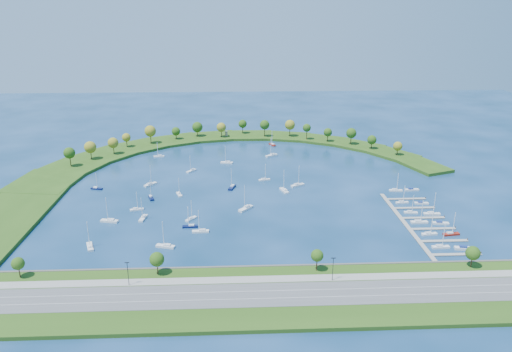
{
  "coord_description": "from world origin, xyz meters",
  "views": [
    {
      "loc": [
        -7.75,
        -280.86,
        104.27
      ],
      "look_at": [
        5.0,
        5.0,
        4.0
      ],
      "focal_mm": 33.9,
      "sensor_mm": 36.0,
      "label": 1
    }
  ],
  "objects_px": {
    "docked_boat_3": "(451,233)",
    "moored_boat_21": "(150,184)",
    "moored_boat_13": "(166,246)",
    "docked_boat_8": "(402,202)",
    "moored_boat_5": "(110,220)",
    "moored_boat_9": "(272,144)",
    "moored_boat_15": "(232,187)",
    "moored_boat_18": "(272,155)",
    "moored_boat_17": "(179,194)",
    "docked_boat_0": "(441,246)",
    "docked_boat_4": "(419,221)",
    "moored_boat_2": "(137,209)",
    "moored_boat_11": "(298,185)",
    "moored_boat_20": "(191,218)",
    "moored_boat_3": "(284,190)",
    "docked_boat_9": "(421,203)",
    "moored_boat_12": "(90,246)",
    "docked_boat_2": "(429,233)",
    "moored_boat_4": "(190,226)",
    "moored_boat_6": "(159,156)",
    "moored_boat_19": "(143,217)",
    "moored_boat_8": "(201,231)",
    "moored_boat_16": "(246,208)",
    "docked_boat_10": "(396,190)",
    "moored_boat_1": "(264,179)",
    "harbor_tower": "(226,133)",
    "moored_boat_7": "(191,170)",
    "moored_boat_14": "(227,162)",
    "moored_boat_0": "(97,188)",
    "docked_boat_6": "(411,212)",
    "docked_boat_1": "(465,248)",
    "docked_boat_11": "(412,190)",
    "dock_system": "(419,223)",
    "docked_boat_7": "(432,213)",
    "moored_boat_10": "(151,197)"
  },
  "relations": [
    {
      "from": "moored_boat_12",
      "to": "docked_boat_2",
      "type": "height_order",
      "value": "moored_boat_12"
    },
    {
      "from": "moored_boat_3",
      "to": "docked_boat_9",
      "type": "xyz_separation_m",
      "value": [
        74.84,
        -22.71,
        -0.38
      ]
    },
    {
      "from": "moored_boat_9",
      "to": "moored_boat_12",
      "type": "bearing_deg",
      "value": 124.18
    },
    {
      "from": "moored_boat_14",
      "to": "docked_boat_10",
      "type": "relative_size",
      "value": 1.12
    },
    {
      "from": "docked_boat_9",
      "to": "moored_boat_6",
      "type": "bearing_deg",
      "value": 154.74
    },
    {
      "from": "moored_boat_5",
      "to": "docked_boat_10",
      "type": "height_order",
      "value": "moored_boat_5"
    },
    {
      "from": "moored_boat_8",
      "to": "moored_boat_16",
      "type": "relative_size",
      "value": 0.84
    },
    {
      "from": "dock_system",
      "to": "docked_boat_6",
      "type": "xyz_separation_m",
      "value": [
        0.24,
        13.37,
        0.51
      ]
    },
    {
      "from": "moored_boat_16",
      "to": "docked_boat_7",
      "type": "xyz_separation_m",
      "value": [
        98.52,
        -11.43,
        -0.06
      ]
    },
    {
      "from": "moored_boat_13",
      "to": "docked_boat_8",
      "type": "bearing_deg",
      "value": -143.72
    },
    {
      "from": "moored_boat_4",
      "to": "moored_boat_5",
      "type": "height_order",
      "value": "moored_boat_5"
    },
    {
      "from": "docked_boat_3",
      "to": "moored_boat_21",
      "type": "bearing_deg",
      "value": 146.26
    },
    {
      "from": "docked_boat_10",
      "to": "moored_boat_4",
      "type": "bearing_deg",
      "value": -155.31
    },
    {
      "from": "moored_boat_17",
      "to": "docked_boat_0",
      "type": "xyz_separation_m",
      "value": [
        126.53,
        -71.46,
        0.02
      ]
    },
    {
      "from": "moored_boat_2",
      "to": "docked_boat_1",
      "type": "height_order",
      "value": "moored_boat_2"
    },
    {
      "from": "moored_boat_6",
      "to": "moored_boat_11",
      "type": "height_order",
      "value": "moored_boat_11"
    },
    {
      "from": "harbor_tower",
      "to": "moored_boat_12",
      "type": "bearing_deg",
      "value": -107.13
    },
    {
      "from": "harbor_tower",
      "to": "docked_boat_2",
      "type": "bearing_deg",
      "value": -61.82
    },
    {
      "from": "docked_boat_9",
      "to": "dock_system",
      "type": "bearing_deg",
      "value": -106.52
    },
    {
      "from": "harbor_tower",
      "to": "docked_boat_6",
      "type": "xyz_separation_m",
      "value": [
        100.64,
        -161.82,
        -3.18
      ]
    },
    {
      "from": "moored_boat_5",
      "to": "moored_boat_9",
      "type": "distance_m",
      "value": 170.3
    },
    {
      "from": "moored_boat_6",
      "to": "moored_boat_19",
      "type": "bearing_deg",
      "value": 86.61
    },
    {
      "from": "moored_boat_9",
      "to": "docked_boat_9",
      "type": "bearing_deg",
      "value": -175.49
    },
    {
      "from": "moored_boat_18",
      "to": "docked_boat_4",
      "type": "distance_m",
      "value": 137.37
    },
    {
      "from": "moored_boat_20",
      "to": "docked_boat_10",
      "type": "distance_m",
      "value": 124.39
    },
    {
      "from": "harbor_tower",
      "to": "moored_boat_21",
      "type": "relative_size",
      "value": 0.31
    },
    {
      "from": "docked_boat_0",
      "to": "docked_boat_11",
      "type": "bearing_deg",
      "value": 78.55
    },
    {
      "from": "moored_boat_11",
      "to": "moored_boat_20",
      "type": "relative_size",
      "value": 1.23
    },
    {
      "from": "dock_system",
      "to": "moored_boat_0",
      "type": "bearing_deg",
      "value": 162.07
    },
    {
      "from": "moored_boat_0",
      "to": "docked_boat_2",
      "type": "relative_size",
      "value": 0.94
    },
    {
      "from": "moored_boat_15",
      "to": "moored_boat_18",
      "type": "relative_size",
      "value": 0.9
    },
    {
      "from": "moored_boat_2",
      "to": "moored_boat_15",
      "type": "xyz_separation_m",
      "value": [
        51.69,
        31.52,
        0.06
      ]
    },
    {
      "from": "docked_boat_0",
      "to": "docked_boat_7",
      "type": "xyz_separation_m",
      "value": [
        10.49,
        37.05,
        0.02
      ]
    },
    {
      "from": "moored_boat_8",
      "to": "moored_boat_9",
      "type": "distance_m",
      "value": 162.72
    },
    {
      "from": "moored_boat_10",
      "to": "moored_boat_1",
      "type": "bearing_deg",
      "value": 93.23
    },
    {
      "from": "moored_boat_15",
      "to": "docked_boat_11",
      "type": "relative_size",
      "value": 1.52
    },
    {
      "from": "docked_boat_4",
      "to": "moored_boat_0",
      "type": "bearing_deg",
      "value": 161.99
    },
    {
      "from": "moored_boat_4",
      "to": "moored_boat_14",
      "type": "relative_size",
      "value": 0.87
    },
    {
      "from": "moored_boat_12",
      "to": "moored_boat_19",
      "type": "bearing_deg",
      "value": -51.86
    },
    {
      "from": "moored_boat_12",
      "to": "moored_boat_1",
      "type": "bearing_deg",
      "value": -65.14
    },
    {
      "from": "moored_boat_13",
      "to": "moored_boat_19",
      "type": "relative_size",
      "value": 1.06
    },
    {
      "from": "moored_boat_7",
      "to": "moored_boat_5",
      "type": "bearing_deg",
      "value": 15.05
    },
    {
      "from": "docked_boat_4",
      "to": "moored_boat_15",
      "type": "bearing_deg",
      "value": 149.89
    },
    {
      "from": "harbor_tower",
      "to": "moored_boat_4",
      "type": "relative_size",
      "value": 0.36
    },
    {
      "from": "docked_boat_6",
      "to": "docked_boat_11",
      "type": "bearing_deg",
      "value": 76.92
    },
    {
      "from": "moored_boat_10",
      "to": "docked_boat_11",
      "type": "relative_size",
      "value": 1.36
    },
    {
      "from": "moored_boat_9",
      "to": "docked_boat_6",
      "type": "bearing_deg",
      "value": 178.71
    },
    {
      "from": "moored_boat_4",
      "to": "moored_boat_11",
      "type": "xyz_separation_m",
      "value": [
        61.21,
        56.35,
        0.05
      ]
    },
    {
      "from": "moored_boat_0",
      "to": "moored_boat_10",
      "type": "height_order",
      "value": "moored_boat_10"
    },
    {
      "from": "moored_boat_2",
      "to": "docked_boat_4",
      "type": "bearing_deg",
      "value": -23.9
    }
  ]
}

